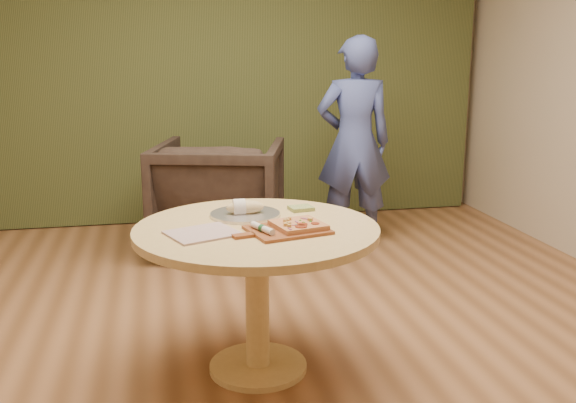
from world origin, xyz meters
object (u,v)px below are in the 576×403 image
(armchair, at_px, (220,191))
(pizza_paddle, at_px, (285,230))
(serving_tray, at_px, (245,214))
(cutlery_roll, at_px, (262,228))
(pedestal_table, at_px, (257,254))
(flatbread_pizza, at_px, (298,225))
(bread_roll, at_px, (243,207))
(person_standing, at_px, (354,142))

(armchair, bearing_deg, pizza_paddle, 108.30)
(pizza_paddle, bearing_deg, serving_tray, 99.52)
(pizza_paddle, bearing_deg, cutlery_roll, 177.33)
(pedestal_table, xyz_separation_m, armchair, (0.02, 2.01, -0.12))
(serving_tray, distance_m, armchair, 1.82)
(flatbread_pizza, xyz_separation_m, serving_tray, (-0.21, 0.32, -0.02))
(flatbread_pizza, bearing_deg, pizza_paddle, -168.99)
(cutlery_roll, bearing_deg, pedestal_table, 69.68)
(pizza_paddle, relative_size, cutlery_roll, 2.46)
(pedestal_table, relative_size, bread_roll, 6.11)
(cutlery_roll, bearing_deg, bread_roll, 73.93)
(serving_tray, relative_size, person_standing, 0.21)
(pizza_paddle, relative_size, bread_roll, 2.44)
(armchair, bearing_deg, cutlery_roll, 105.29)
(cutlery_roll, distance_m, armchair, 2.18)
(person_standing, bearing_deg, bread_roll, 61.74)
(serving_tray, bearing_deg, pizza_paddle, -66.65)
(bread_roll, bearing_deg, armchair, 88.26)
(pizza_paddle, xyz_separation_m, bread_roll, (-0.15, 0.33, 0.04))
(cutlery_roll, xyz_separation_m, armchair, (0.02, 2.16, -0.29))
(serving_tray, distance_m, bread_roll, 0.04)
(cutlery_roll, xyz_separation_m, bread_roll, (-0.04, 0.35, 0.01))
(serving_tray, height_order, armchair, armchair)
(flatbread_pizza, bearing_deg, cutlery_roll, -168.89)
(flatbread_pizza, relative_size, cutlery_roll, 1.39)
(pedestal_table, relative_size, serving_tray, 3.31)
(serving_tray, height_order, person_standing, person_standing)
(pizza_paddle, relative_size, person_standing, 0.28)
(bread_roll, bearing_deg, cutlery_roll, -83.64)
(pedestal_table, bearing_deg, armchair, 89.41)
(cutlery_roll, xyz_separation_m, serving_tray, (-0.03, 0.35, -0.02))
(pizza_paddle, relative_size, armchair, 0.48)
(serving_tray, xyz_separation_m, person_standing, (1.14, 1.79, 0.08))
(flatbread_pizza, xyz_separation_m, armchair, (-0.16, 2.12, -0.29))
(pizza_paddle, bearing_deg, person_standing, 50.93)
(pedestal_table, xyz_separation_m, cutlery_roll, (0.01, -0.14, 0.17))
(pedestal_table, relative_size, armchair, 1.20)
(flatbread_pizza, relative_size, serving_tray, 0.75)
(pizza_paddle, distance_m, flatbread_pizza, 0.07)
(flatbread_pizza, distance_m, cutlery_roll, 0.18)
(serving_tray, bearing_deg, pedestal_table, -83.18)
(cutlery_roll, distance_m, bread_roll, 0.36)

